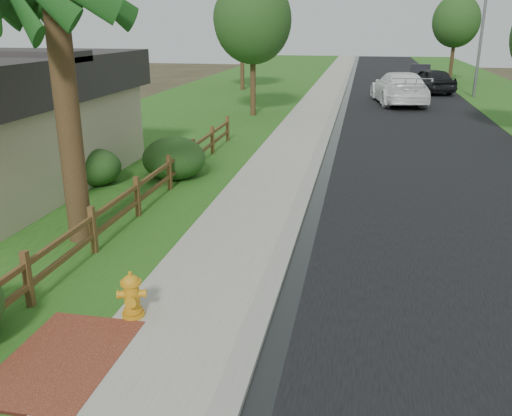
% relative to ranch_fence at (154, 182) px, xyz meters
% --- Properties ---
extents(ground, '(120.00, 120.00, 0.00)m').
position_rel_ranch_fence_xyz_m(ground, '(3.60, -6.40, -0.62)').
color(ground, '#342D1C').
extents(road, '(8.00, 90.00, 0.02)m').
position_rel_ranch_fence_xyz_m(road, '(8.20, 28.60, -0.61)').
color(road, black).
rests_on(road, ground).
extents(curb, '(0.40, 90.00, 0.12)m').
position_rel_ranch_fence_xyz_m(curb, '(4.00, 28.60, -0.56)').
color(curb, gray).
rests_on(curb, ground).
extents(wet_gutter, '(0.50, 90.00, 0.00)m').
position_rel_ranch_fence_xyz_m(wet_gutter, '(4.35, 28.60, -0.60)').
color(wet_gutter, black).
rests_on(wet_gutter, road).
extents(sidewalk, '(2.20, 90.00, 0.10)m').
position_rel_ranch_fence_xyz_m(sidewalk, '(2.70, 28.60, -0.57)').
color(sidewalk, gray).
rests_on(sidewalk, ground).
extents(grass_strip, '(1.60, 90.00, 0.06)m').
position_rel_ranch_fence_xyz_m(grass_strip, '(0.80, 28.60, -0.59)').
color(grass_strip, '#1F5217').
rests_on(grass_strip, ground).
extents(lawn_near, '(9.00, 90.00, 0.04)m').
position_rel_ranch_fence_xyz_m(lawn_near, '(-4.40, 28.60, -0.60)').
color(lawn_near, '#1F5217').
rests_on(lawn_near, ground).
extents(verge_far, '(6.00, 90.00, 0.04)m').
position_rel_ranch_fence_xyz_m(verge_far, '(15.10, 28.60, -0.60)').
color(verge_far, '#1F5217').
rests_on(verge_far, ground).
extents(brick_patch, '(1.60, 2.40, 0.11)m').
position_rel_ranch_fence_xyz_m(brick_patch, '(1.40, -7.40, -0.56)').
color(brick_patch, maroon).
rests_on(brick_patch, ground).
extents(ranch_fence, '(0.12, 16.92, 1.10)m').
position_rel_ranch_fence_xyz_m(ranch_fence, '(0.00, 0.00, 0.00)').
color(ranch_fence, '#543A1C').
rests_on(ranch_fence, ground).
extents(fire_hydrant, '(0.54, 0.44, 0.82)m').
position_rel_ranch_fence_xyz_m(fire_hydrant, '(1.93, -6.05, -0.14)').
color(fire_hydrant, orange).
rests_on(fire_hydrant, sidewalk).
extents(white_suv, '(3.64, 7.02, 1.94)m').
position_rel_ranch_fence_xyz_m(white_suv, '(7.67, 21.55, 0.37)').
color(white_suv, white).
rests_on(white_suv, road).
extents(dark_car_mid, '(3.56, 5.51, 1.74)m').
position_rel_ranch_fence_xyz_m(dark_car_mid, '(10.18, 27.82, 0.27)').
color(dark_car_mid, black).
rests_on(dark_car_mid, road).
extents(dark_car_far, '(2.12, 4.67, 1.49)m').
position_rel_ranch_fence_xyz_m(dark_car_far, '(10.10, 34.86, 0.15)').
color(dark_car_far, black).
rests_on(dark_car_far, road).
extents(streetlight, '(2.14, 0.86, 9.51)m').
position_rel_ranch_fence_xyz_m(streetlight, '(12.66, 25.57, 4.77)').
color(streetlight, slate).
rests_on(streetlight, ground).
extents(boulder, '(1.10, 0.85, 0.70)m').
position_rel_ranch_fence_xyz_m(boulder, '(-0.30, 2.81, -0.27)').
color(boulder, brown).
rests_on(boulder, ground).
extents(shrub_c, '(1.91, 1.91, 1.13)m').
position_rel_ranch_fence_xyz_m(shrub_c, '(-2.44, 1.36, -0.05)').
color(shrub_c, '#1C4117').
rests_on(shrub_c, ground).
extents(shrub_d, '(2.32, 2.32, 1.37)m').
position_rel_ranch_fence_xyz_m(shrub_d, '(-0.30, 2.49, 0.07)').
color(shrub_d, '#1C4117').
rests_on(shrub_d, ground).
extents(tree_near_left, '(4.02, 4.02, 7.13)m').
position_rel_ranch_fence_xyz_m(tree_near_left, '(-0.30, 15.33, 4.28)').
color(tree_near_left, '#342615').
rests_on(tree_near_left, ground).
extents(tree_mid_left, '(4.14, 4.14, 7.41)m').
position_rel_ranch_fence_xyz_m(tree_mid_left, '(-3.40, 26.78, 4.50)').
color(tree_mid_left, '#342615').
rests_on(tree_mid_left, ground).
extents(tree_far_right, '(3.82, 3.82, 7.04)m').
position_rel_ranch_fence_xyz_m(tree_far_right, '(12.60, 35.32, 4.31)').
color(tree_far_right, '#342615').
rests_on(tree_far_right, ground).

